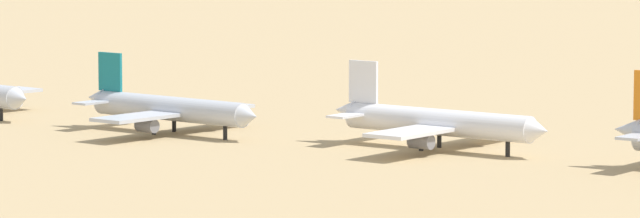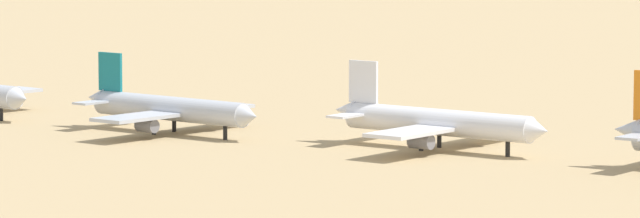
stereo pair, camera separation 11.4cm
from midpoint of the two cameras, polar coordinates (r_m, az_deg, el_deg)
The scene contains 3 objects.
ground at distance 298.42m, azimuth 3.74°, elevation -1.23°, with size 4000.00×4000.00×0.00m, color tan.
parked_jet_teal_1 at distance 318.86m, azimuth -4.56°, elevation 0.01°, with size 39.10×33.22×12.92m.
parked_jet_white_2 at distance 297.93m, azimuth 3.50°, elevation -0.40°, with size 40.20×34.02×13.27m.
Camera 1 is at (137.21, -262.15, 38.87)m, focal length 106.95 mm.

